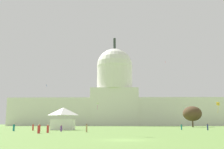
% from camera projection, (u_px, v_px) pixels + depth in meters
% --- Properties ---
extents(ground_plane, '(800.00, 800.00, 0.00)m').
position_uv_depth(ground_plane, '(124.00, 140.00, 29.45)').
color(ground_plane, olive).
extents(capitol_building, '(147.36, 25.87, 64.15)m').
position_uv_depth(capitol_building, '(115.00, 100.00, 198.66)').
color(capitol_building, silver).
rests_on(capitol_building, ground_plane).
extents(event_tent, '(6.19, 6.01, 5.95)m').
position_uv_depth(event_tent, '(63.00, 119.00, 74.42)').
color(event_tent, white).
rests_on(event_tent, ground_plane).
extents(tree_east_far, '(11.28, 11.09, 9.55)m').
position_uv_depth(tree_east_far, '(192.00, 114.00, 127.49)').
color(tree_east_far, '#4C3823').
rests_on(tree_east_far, ground_plane).
extents(person_navy_front_right, '(0.46, 0.46, 1.74)m').
position_uv_depth(person_navy_front_right, '(208.00, 127.00, 70.57)').
color(person_navy_front_right, navy).
rests_on(person_navy_front_right, ground_plane).
extents(person_red_near_tent, '(0.60, 0.60, 1.59)m').
position_uv_depth(person_red_near_tent, '(48.00, 129.00, 51.89)').
color(person_red_near_tent, red).
rests_on(person_red_near_tent, ground_plane).
extents(person_tan_edge_east, '(0.48, 0.48, 1.67)m').
position_uv_depth(person_tan_edge_east, '(87.00, 128.00, 55.90)').
color(person_tan_edge_east, tan).
rests_on(person_tan_edge_east, ground_plane).
extents(person_red_near_tree_west, '(0.49, 0.49, 1.68)m').
position_uv_depth(person_red_near_tree_west, '(33.00, 127.00, 68.15)').
color(person_red_near_tree_west, red).
rests_on(person_red_near_tree_west, ground_plane).
extents(person_red_lawn_far_right, '(0.65, 0.65, 1.59)m').
position_uv_depth(person_red_lawn_far_right, '(39.00, 129.00, 48.85)').
color(person_red_lawn_far_right, red).
rests_on(person_red_lawn_far_right, ground_plane).
extents(person_teal_mid_left, '(0.43, 0.43, 1.69)m').
position_uv_depth(person_teal_mid_left, '(181.00, 127.00, 75.63)').
color(person_teal_mid_left, '#1E757A').
rests_on(person_teal_mid_left, ground_plane).
extents(person_purple_lawn_far_left, '(0.43, 0.43, 1.47)m').
position_uv_depth(person_purple_lawn_far_left, '(61.00, 128.00, 60.04)').
color(person_purple_lawn_far_left, '#703D93').
rests_on(person_purple_lawn_far_left, ground_plane).
extents(person_teal_near_tree_east, '(0.51, 0.51, 1.73)m').
position_uv_depth(person_teal_near_tree_east, '(14.00, 128.00, 63.24)').
color(person_teal_near_tree_east, '#1E757A').
rests_on(person_teal_near_tree_east, ground_plane).
extents(person_red_mid_center, '(0.45, 0.45, 1.63)m').
position_uv_depth(person_red_mid_center, '(40.00, 128.00, 62.78)').
color(person_red_mid_center, red).
rests_on(person_red_mid_center, ground_plane).
extents(kite_blue_mid, '(0.59, 0.74, 0.97)m').
position_uv_depth(kite_blue_mid, '(47.00, 85.00, 123.42)').
color(kite_blue_mid, blue).
extents(kite_lime_low, '(1.17, 0.94, 3.40)m').
position_uv_depth(kite_lime_low, '(98.00, 104.00, 151.21)').
color(kite_lime_low, '#8CD133').
extents(kite_gold_low, '(1.25, 1.25, 3.63)m').
position_uv_depth(kite_gold_low, '(218.00, 104.00, 90.67)').
color(kite_gold_low, gold).
extents(kite_red_high, '(0.09, 0.84, 1.03)m').
position_uv_depth(kite_red_high, '(165.00, 62.00, 171.84)').
color(kite_red_high, red).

